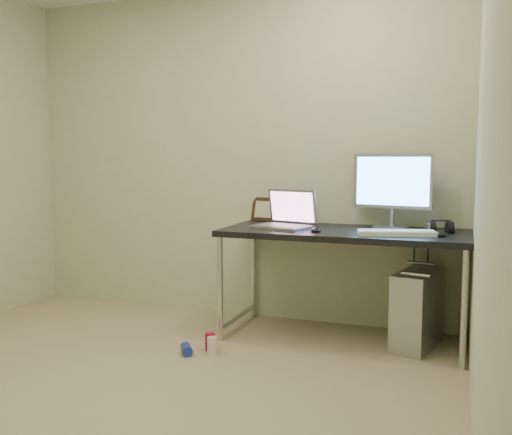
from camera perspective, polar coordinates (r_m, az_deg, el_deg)
The scene contains 18 objects.
floor at distance 3.15m, azimuth -14.89°, elevation -17.20°, with size 3.50×3.50×0.00m, color tan.
wall_back at distance 4.44m, azimuth -2.19°, elevation 6.24°, with size 3.50×0.02×2.50m, color beige.
wall_right at distance 2.36m, azimuth 21.74°, elevation 6.04°, with size 0.02×3.50×2.50m, color beige.
desk at distance 3.87m, azimuth 8.79°, elevation -2.37°, with size 1.62×0.71×0.75m.
tower_computer at distance 3.89m, azimuth 15.81°, elevation -8.82°, with size 0.31×0.52×0.53m.
cable_a at distance 4.15m, azimuth 15.51°, elevation -5.77°, with size 0.01×0.01×0.70m, color black.
cable_b at distance 4.13m, azimuth 16.73°, elevation -6.15°, with size 0.01×0.01×0.72m, color black.
can_red at distance 3.75m, azimuth -4.63°, elevation -12.28°, with size 0.06×0.06×0.11m, color #C40734.
can_white at distance 3.66m, azimuth -4.39°, elevation -12.73°, with size 0.06×0.06×0.12m, color white.
can_blue at distance 3.70m, azimuth -6.97°, elevation -12.96°, with size 0.06×0.06×0.12m, color #1D32AD.
laptop at distance 3.94m, azimuth 2.98°, elevation -0.14°, with size 0.44×0.39×0.26m.
monitor at distance 4.00m, azimuth 13.48°, elevation 3.22°, with size 0.54×0.19×0.51m.
keyboard at distance 3.66m, azimuth 13.85°, elevation -1.50°, with size 0.47×0.15×0.03m, color white.
mouse_right at distance 3.68m, azimuth 17.93°, elevation -1.51°, with size 0.07×0.11×0.04m, color black.
mouse_left at distance 3.74m, azimuth 6.01°, elevation -1.15°, with size 0.07×0.11×0.04m, color black.
headphones at distance 3.85m, azimuth 17.97°, elevation -1.04°, with size 0.18×0.10×0.11m.
picture_frame at distance 4.34m, azimuth 0.90°, elevation 0.82°, with size 0.22×0.03×0.18m, color black.
webcam at distance 4.16m, azimuth 4.74°, elevation 0.46°, with size 0.04×0.03×0.11m.
Camera 1 is at (1.69, -2.36, 1.23)m, focal length 40.00 mm.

